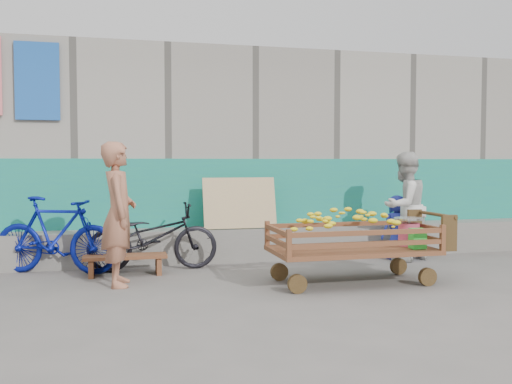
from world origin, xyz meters
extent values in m
plane|color=#56534F|center=(0.00, 0.00, 0.00)|extent=(80.00, 80.00, 0.00)
cube|color=gray|center=(0.00, 4.10, 1.50)|extent=(12.00, 3.00, 3.00)
cube|color=#197B75|center=(0.00, 2.58, 0.70)|extent=(12.00, 0.03, 1.40)
cube|color=#63615B|center=(0.00, 2.35, 0.23)|extent=(12.00, 0.50, 0.45)
cube|color=tan|center=(0.30, 2.22, 0.80)|extent=(1.00, 0.19, 0.68)
cube|color=#1E57AF|center=(-2.30, 2.56, 2.40)|extent=(0.55, 0.03, 1.00)
cube|color=brown|center=(1.21, 0.54, 0.37)|extent=(1.79, 0.90, 0.05)
cylinder|color=#382912|center=(0.46, 0.21, 0.10)|extent=(0.20, 0.06, 0.20)
cube|color=brown|center=(0.34, 0.12, 0.54)|extent=(0.05, 0.05, 0.28)
cylinder|color=#382912|center=(0.46, 0.87, 0.10)|extent=(0.20, 0.06, 0.20)
cube|color=brown|center=(0.34, 0.96, 0.54)|extent=(0.05, 0.05, 0.28)
cylinder|color=#382912|center=(1.96, 0.21, 0.10)|extent=(0.20, 0.06, 0.20)
cube|color=brown|center=(2.08, 0.12, 0.54)|extent=(0.05, 0.05, 0.28)
cylinder|color=#382912|center=(1.96, 0.87, 0.10)|extent=(0.20, 0.06, 0.20)
cube|color=brown|center=(2.08, 0.96, 0.54)|extent=(0.05, 0.05, 0.28)
cube|color=brown|center=(1.21, 0.12, 0.50)|extent=(1.73, 0.04, 0.05)
cube|color=brown|center=(1.21, 0.12, 0.62)|extent=(1.73, 0.04, 0.05)
cube|color=brown|center=(1.21, 0.96, 0.50)|extent=(1.73, 0.04, 0.05)
cube|color=brown|center=(1.21, 0.96, 0.62)|extent=(1.73, 0.04, 0.05)
cube|color=brown|center=(0.34, 0.54, 0.50)|extent=(0.04, 0.84, 0.05)
cube|color=brown|center=(0.34, 0.54, 0.62)|extent=(0.04, 0.84, 0.05)
cube|color=brown|center=(2.08, 0.54, 0.50)|extent=(0.04, 0.84, 0.05)
cube|color=brown|center=(2.08, 0.54, 0.62)|extent=(0.04, 0.84, 0.05)
cylinder|color=#382912|center=(2.26, 0.54, 0.75)|extent=(0.04, 0.80, 0.04)
cube|color=#382912|center=(2.19, 0.91, 0.58)|extent=(0.18, 0.04, 0.40)
cube|color=#382912|center=(2.19, 0.17, 0.58)|extent=(0.18, 0.04, 0.40)
ellipsoid|color=yellow|center=(1.11, 0.54, 0.62)|extent=(1.30, 0.70, 0.44)
cylinder|color=#D7486D|center=(1.91, 0.54, 0.53)|extent=(0.24, 0.24, 0.26)
cylinder|color=silver|center=(1.91, 0.54, 0.67)|extent=(0.03, 0.03, 0.06)
cylinder|color=silver|center=(1.91, 0.54, 0.71)|extent=(0.34, 0.34, 0.02)
cube|color=green|center=(1.86, 0.26, 0.52)|extent=(0.16, 0.12, 0.22)
cube|color=brown|center=(-1.24, 1.61, 0.23)|extent=(0.98, 0.29, 0.04)
cube|color=brown|center=(-1.63, 1.61, 0.10)|extent=(0.06, 0.27, 0.20)
cube|color=brown|center=(-0.84, 1.61, 0.10)|extent=(0.06, 0.27, 0.20)
imported|color=#9B5F45|center=(-1.31, 1.05, 0.79)|extent=(0.39, 0.58, 1.58)
imported|color=beige|center=(2.50, 1.73, 0.75)|extent=(0.89, 0.80, 1.49)
imported|color=navy|center=(2.46, 1.85, 0.45)|extent=(0.45, 0.30, 0.90)
imported|color=black|center=(-0.89, 1.85, 0.42)|extent=(1.61, 0.58, 0.84)
imported|color=navy|center=(-2.05, 1.91, 0.47)|extent=(1.62, 1.00, 0.94)
camera|label=1|loc=(-1.36, -5.32, 1.35)|focal=40.00mm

